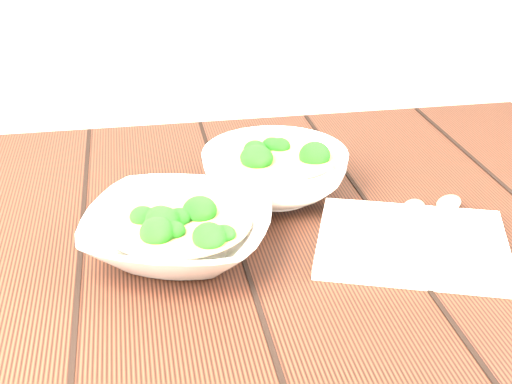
# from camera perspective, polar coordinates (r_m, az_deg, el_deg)

# --- Properties ---
(table) EXTENTS (1.20, 0.80, 0.75)m
(table) POSITION_cam_1_polar(r_m,az_deg,el_deg) (1.03, -0.66, -8.40)
(table) COLOR black
(table) RESTS_ON ground
(soup_bowl_front) EXTENTS (0.29, 0.29, 0.07)m
(soup_bowl_front) POSITION_cam_1_polar(r_m,az_deg,el_deg) (0.89, -6.21, -3.10)
(soup_bowl_front) COLOR white
(soup_bowl_front) RESTS_ON table
(soup_bowl_back) EXTENTS (0.27, 0.27, 0.08)m
(soup_bowl_back) POSITION_cam_1_polar(r_m,az_deg,el_deg) (1.03, 1.50, 1.67)
(soup_bowl_back) COLOR white
(soup_bowl_back) RESTS_ON table
(trivet) EXTENTS (0.11, 0.11, 0.02)m
(trivet) POSITION_cam_1_polar(r_m,az_deg,el_deg) (1.05, 1.35, 0.55)
(trivet) COLOR black
(trivet) RESTS_ON table
(napkin) EXTENTS (0.29, 0.26, 0.01)m
(napkin) POSITION_cam_1_polar(r_m,az_deg,el_deg) (0.93, 12.37, -4.02)
(napkin) COLOR beige
(napkin) RESTS_ON table
(spoon_left) EXTENTS (0.11, 0.18, 0.01)m
(spoon_left) POSITION_cam_1_polar(r_m,az_deg,el_deg) (0.96, 12.18, -2.25)
(spoon_left) COLOR #A19B8E
(spoon_left) RESTS_ON napkin
(spoon_right) EXTENTS (0.14, 0.16, 0.01)m
(spoon_right) POSITION_cam_1_polar(r_m,az_deg,el_deg) (0.99, 14.54, -1.73)
(spoon_right) COLOR #A19B8E
(spoon_right) RESTS_ON napkin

